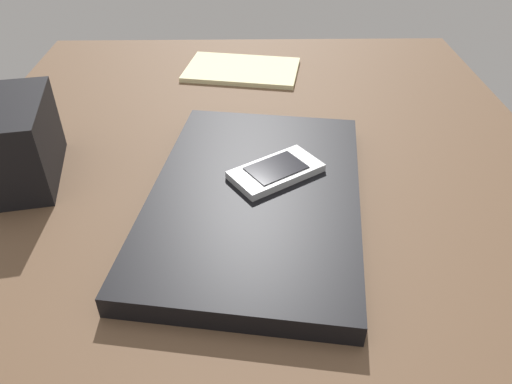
% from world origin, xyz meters
% --- Properties ---
extents(desk_surface, '(1.20, 0.80, 0.03)m').
position_xyz_m(desk_surface, '(0.00, 0.00, 0.01)').
color(desk_surface, brown).
rests_on(desk_surface, ground).
extents(laptop_closed, '(0.39, 0.28, 0.02)m').
position_xyz_m(laptop_closed, '(0.04, -0.00, 0.04)').
color(laptop_closed, black).
rests_on(laptop_closed, desk_surface).
extents(cell_phone_on_laptop, '(0.10, 0.12, 0.01)m').
position_xyz_m(cell_phone_on_laptop, '(0.07, -0.02, 0.06)').
color(cell_phone_on_laptop, silver).
rests_on(cell_phone_on_laptop, laptop_closed).
extents(notepad, '(0.16, 0.22, 0.01)m').
position_xyz_m(notepad, '(0.43, 0.02, 0.03)').
color(notepad, '#F2EDB2').
rests_on(notepad, desk_surface).
extents(desk_organizer, '(0.15, 0.10, 0.10)m').
position_xyz_m(desk_organizer, '(0.11, 0.28, 0.08)').
color(desk_organizer, black).
rests_on(desk_organizer, desk_surface).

